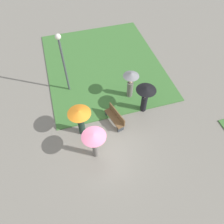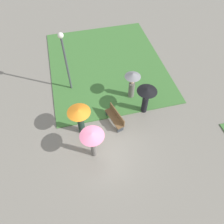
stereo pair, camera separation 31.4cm
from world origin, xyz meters
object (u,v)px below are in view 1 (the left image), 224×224
Objects in this scene: crowd_person_black at (145,94)px; crowd_person_pink at (94,139)px; lamp_post at (62,57)px; crowd_person_grey at (131,81)px; park_bench at (115,117)px; crowd_person_orange at (80,117)px.

crowd_person_pink reaches higher than crowd_person_black.
crowd_person_grey is (1.59, 3.57, -1.36)m from lamp_post.
crowd_person_grey is 4.56m from crowd_person_pink.
crowd_person_orange reaches higher than park_bench.
park_bench is 4.49m from lamp_post.
lamp_post is at bearing 38.00° from crowd_person_orange.
crowd_person_orange is 3.88m from crowd_person_grey.
lamp_post is 5.08m from crowd_person_black.
crowd_person_pink reaches higher than crowd_person_orange.
crowd_person_black is at bearing 98.82° from crowd_person_grey.
crowd_person_black is at bearing 54.10° from lamp_post.
crowd_person_pink is at bearing -130.89° from crowd_person_orange.
crowd_person_black is (1.29, 0.42, 0.09)m from crowd_person_grey.
crowd_person_orange reaches higher than crowd_person_black.
park_bench is 2.12m from crowd_person_black.
crowd_person_grey is 0.98× the size of crowd_person_pink.
lamp_post is at bearing 39.24° from crowd_person_pink.
crowd_person_black is (-0.42, 1.87, 0.90)m from park_bench.
crowd_person_orange is 0.97× the size of crowd_person_pink.
lamp_post is 2.13× the size of crowd_person_orange.
park_bench is at bearing 40.60° from crowd_person_grey.
crowd_person_orange is at bearing -100.94° from park_bench.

